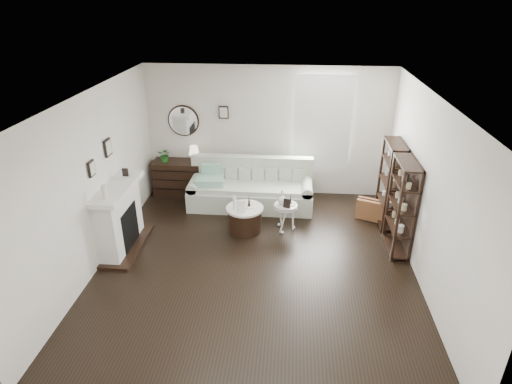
# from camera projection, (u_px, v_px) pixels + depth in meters

# --- Properties ---
(room) EXTENTS (5.50, 5.50, 5.50)m
(room) POSITION_uv_depth(u_px,v_px,m) (304.00, 122.00, 8.61)
(room) COLOR black
(room) RESTS_ON ground
(fireplace) EXTENTS (0.50, 1.40, 1.84)m
(fireplace) POSITION_uv_depth(u_px,v_px,m) (120.00, 219.00, 7.15)
(fireplace) COLOR silver
(fireplace) RESTS_ON ground
(shelf_unit_far) EXTENTS (0.30, 0.80, 1.60)m
(shelf_unit_far) POSITION_uv_depth(u_px,v_px,m) (390.00, 184.00, 7.80)
(shelf_unit_far) COLOR black
(shelf_unit_far) RESTS_ON ground
(shelf_unit_near) EXTENTS (0.30, 0.80, 1.60)m
(shelf_unit_near) POSITION_uv_depth(u_px,v_px,m) (401.00, 207.00, 6.99)
(shelf_unit_near) COLOR black
(shelf_unit_near) RESTS_ON ground
(sofa) EXTENTS (2.48, 0.86, 0.96)m
(sofa) POSITION_uv_depth(u_px,v_px,m) (251.00, 190.00, 8.68)
(sofa) COLOR beige
(sofa) RESTS_ON ground
(quilt) EXTENTS (0.59, 0.51, 0.14)m
(quilt) POSITION_uv_depth(u_px,v_px,m) (210.00, 180.00, 8.53)
(quilt) COLOR #248561
(quilt) RESTS_ON sofa
(suitcase) EXTENTS (0.63, 0.40, 0.40)m
(suitcase) POSITION_uv_depth(u_px,v_px,m) (372.00, 210.00, 8.18)
(suitcase) COLOR brown
(suitcase) RESTS_ON ground
(dresser) EXTENTS (1.12, 0.48, 0.75)m
(dresser) POSITION_uv_depth(u_px,v_px,m) (181.00, 178.00, 9.13)
(dresser) COLOR black
(dresser) RESTS_ON ground
(table_lamp) EXTENTS (0.27, 0.27, 0.35)m
(table_lamp) POSITION_uv_depth(u_px,v_px,m) (194.00, 154.00, 8.87)
(table_lamp) COLOR beige
(table_lamp) RESTS_ON dresser
(potted_plant) EXTENTS (0.28, 0.24, 0.30)m
(potted_plant) POSITION_uv_depth(u_px,v_px,m) (165.00, 155.00, 8.89)
(potted_plant) COLOR #1E5D1A
(potted_plant) RESTS_ON dresser
(drum_table) EXTENTS (0.68, 0.68, 0.47)m
(drum_table) POSITION_uv_depth(u_px,v_px,m) (245.00, 219.00, 7.79)
(drum_table) COLOR black
(drum_table) RESTS_ON ground
(pedestal_table) EXTENTS (0.43, 0.43, 0.52)m
(pedestal_table) POSITION_uv_depth(u_px,v_px,m) (286.00, 207.00, 7.71)
(pedestal_table) COLOR silver
(pedestal_table) RESTS_ON ground
(eiffel_drum) EXTENTS (0.15, 0.15, 0.21)m
(eiffel_drum) POSITION_uv_depth(u_px,v_px,m) (249.00, 201.00, 7.68)
(eiffel_drum) COLOR black
(eiffel_drum) RESTS_ON drum_table
(bottle_drum) EXTENTS (0.06, 0.06, 0.28)m
(bottle_drum) POSITION_uv_depth(u_px,v_px,m) (235.00, 202.00, 7.57)
(bottle_drum) COLOR silver
(bottle_drum) RESTS_ON drum_table
(card_frame_drum) EXTENTS (0.17, 0.07, 0.22)m
(card_frame_drum) POSITION_uv_depth(u_px,v_px,m) (241.00, 206.00, 7.49)
(card_frame_drum) COLOR white
(card_frame_drum) RESTS_ON drum_table
(eiffel_ped) EXTENTS (0.13, 0.13, 0.19)m
(eiffel_ped) POSITION_uv_depth(u_px,v_px,m) (291.00, 199.00, 7.67)
(eiffel_ped) COLOR black
(eiffel_ped) RESTS_ON pedestal_table
(flask_ped) EXTENTS (0.15, 0.15, 0.28)m
(flask_ped) POSITION_uv_depth(u_px,v_px,m) (282.00, 197.00, 7.65)
(flask_ped) COLOR silver
(flask_ped) RESTS_ON pedestal_table
(card_frame_ped) EXTENTS (0.14, 0.09, 0.17)m
(card_frame_ped) POSITION_uv_depth(u_px,v_px,m) (287.00, 203.00, 7.55)
(card_frame_ped) COLOR black
(card_frame_ped) RESTS_ON pedestal_table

